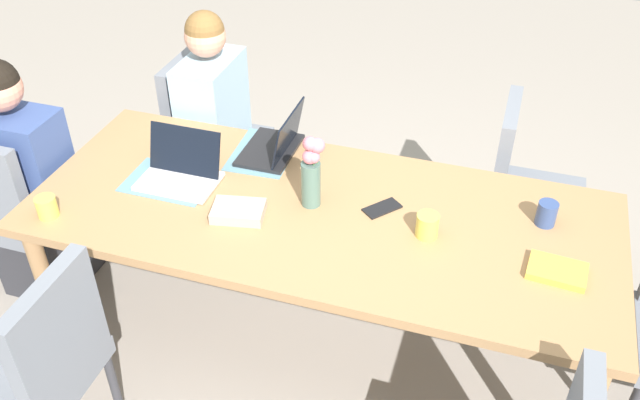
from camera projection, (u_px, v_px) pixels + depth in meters
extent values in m
plane|color=gray|center=(320.00, 340.00, 3.14)|extent=(10.00, 10.00, 0.00)
cube|color=#9E754C|center=(320.00, 214.00, 2.71)|extent=(2.31, 0.96, 0.04)
cylinder|color=#9E754C|center=(584.00, 275.00, 2.97)|extent=(0.07, 0.07, 0.71)
cylinder|color=#9E754C|center=(143.00, 187.00, 3.50)|extent=(0.07, 0.07, 0.71)
cylinder|color=#9E754C|center=(48.00, 292.00, 2.89)|extent=(0.07, 0.07, 0.71)
cube|color=slate|center=(27.00, 211.00, 3.24)|extent=(0.44, 0.44, 0.08)
cylinder|color=#333338|center=(30.00, 218.00, 3.57)|extent=(0.04, 0.04, 0.37)
cylinder|color=#333338|center=(93.00, 232.00, 3.48)|extent=(0.04, 0.04, 0.37)
cylinder|color=#333338|center=(48.00, 281.00, 3.19)|extent=(0.04, 0.04, 0.37)
cube|color=#2D2D33|center=(47.00, 244.00, 3.34)|extent=(0.34, 0.36, 0.45)
cube|color=#384C84|center=(21.00, 163.00, 3.06)|extent=(0.40, 0.24, 0.50)
cube|color=slate|center=(222.00, 147.00, 3.70)|extent=(0.44, 0.44, 0.08)
cube|color=slate|center=(185.00, 98.00, 3.59)|extent=(0.06, 0.42, 0.45)
cylinder|color=#333338|center=(269.00, 169.00, 3.93)|extent=(0.04, 0.04, 0.37)
cylinder|color=#333338|center=(244.00, 207.00, 3.64)|extent=(0.04, 0.04, 0.37)
cylinder|color=#333338|center=(209.00, 158.00, 4.03)|extent=(0.04, 0.04, 0.37)
cylinder|color=#333338|center=(179.00, 194.00, 3.74)|extent=(0.04, 0.04, 0.37)
cube|color=#2D2D33|center=(221.00, 181.00, 3.77)|extent=(0.36, 0.34, 0.45)
cube|color=#99B7CC|center=(212.00, 105.00, 3.48)|extent=(0.24, 0.40, 0.50)
sphere|color=#E49C7C|center=(205.00, 36.00, 3.26)|extent=(0.20, 0.20, 0.20)
sphere|color=brown|center=(204.00, 30.00, 3.24)|extent=(0.19, 0.19, 0.19)
cube|color=slate|center=(536.00, 201.00, 3.31)|extent=(0.44, 0.44, 0.08)
cube|color=slate|center=(505.00, 149.00, 3.20)|extent=(0.06, 0.42, 0.45)
cylinder|color=#333338|center=(568.00, 222.00, 3.54)|extent=(0.04, 0.04, 0.37)
cylinder|color=#333338|center=(566.00, 269.00, 3.25)|extent=(0.04, 0.04, 0.37)
cylinder|color=#333338|center=(494.00, 208.00, 3.63)|extent=(0.04, 0.04, 0.37)
cylinder|color=#333338|center=(485.00, 253.00, 3.34)|extent=(0.04, 0.04, 0.37)
cylinder|color=#333338|center=(625.00, 342.00, 2.89)|extent=(0.04, 0.04, 0.37)
cube|color=slate|center=(29.00, 373.00, 2.48)|extent=(0.44, 0.44, 0.08)
cube|color=slate|center=(57.00, 335.00, 2.27)|extent=(0.06, 0.42, 0.45)
cylinder|color=#333338|center=(33.00, 362.00, 2.80)|extent=(0.04, 0.04, 0.37)
cylinder|color=#333338|center=(114.00, 385.00, 2.71)|extent=(0.04, 0.04, 0.37)
cylinder|color=#4C6B60|center=(311.00, 184.00, 2.67)|extent=(0.08, 0.08, 0.19)
sphere|color=#DB7584|center=(310.00, 144.00, 2.56)|extent=(0.05, 0.05, 0.05)
cylinder|color=#477A3D|center=(310.00, 154.00, 2.59)|extent=(0.01, 0.01, 0.09)
sphere|color=#DB7584|center=(310.00, 157.00, 2.59)|extent=(0.06, 0.06, 0.06)
cylinder|color=#477A3D|center=(310.00, 160.00, 2.60)|extent=(0.01, 0.01, 0.03)
sphere|color=#DB7584|center=(314.00, 157.00, 2.58)|extent=(0.05, 0.05, 0.05)
cylinder|color=#477A3D|center=(314.00, 161.00, 2.59)|extent=(0.01, 0.01, 0.04)
sphere|color=#DB7584|center=(317.00, 146.00, 2.57)|extent=(0.06, 0.06, 0.06)
cylinder|color=#477A3D|center=(317.00, 155.00, 2.59)|extent=(0.01, 0.01, 0.08)
sphere|color=#DB7584|center=(310.00, 143.00, 2.57)|extent=(0.06, 0.06, 0.06)
cylinder|color=#477A3D|center=(310.00, 153.00, 2.60)|extent=(0.01, 0.01, 0.08)
cube|color=slate|center=(170.00, 181.00, 2.85)|extent=(0.36, 0.26, 0.00)
cube|color=slate|center=(264.00, 152.00, 3.03)|extent=(0.28, 0.37, 0.00)
cube|color=black|center=(270.00, 150.00, 3.02)|extent=(0.22, 0.32, 0.02)
cube|color=black|center=(288.00, 133.00, 2.94)|extent=(0.05, 0.31, 0.20)
cube|color=silver|center=(179.00, 181.00, 2.83)|extent=(0.32, 0.22, 0.02)
cube|color=black|center=(185.00, 150.00, 2.83)|extent=(0.31, 0.07, 0.19)
cylinder|color=#DBC64C|center=(427.00, 225.00, 2.54)|extent=(0.08, 0.08, 0.09)
cylinder|color=#33477A|center=(547.00, 214.00, 2.60)|extent=(0.08, 0.08, 0.10)
cylinder|color=#DBC64C|center=(47.00, 207.00, 2.64)|extent=(0.08, 0.08, 0.08)
cube|color=#B2A38E|center=(238.00, 211.00, 2.65)|extent=(0.22, 0.18, 0.04)
cube|color=gold|center=(557.00, 271.00, 2.39)|extent=(0.21, 0.16, 0.03)
cube|color=black|center=(382.00, 208.00, 2.70)|extent=(0.15, 0.16, 0.01)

